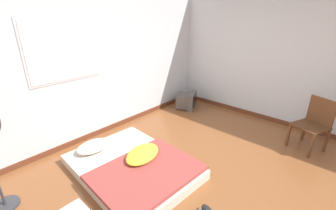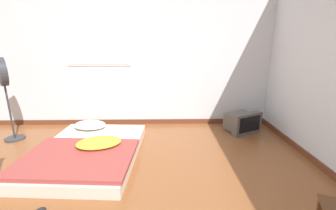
{
  "view_description": "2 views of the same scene",
  "coord_description": "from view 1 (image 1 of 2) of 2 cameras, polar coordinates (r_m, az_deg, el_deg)",
  "views": [
    {
      "loc": [
        -2.15,
        -1.03,
        2.1
      ],
      "look_at": [
        0.6,
        1.44,
        0.6
      ],
      "focal_mm": 24.0,
      "sensor_mm": 36.0,
      "label": 1
    },
    {
      "loc": [
        0.51,
        -1.73,
        1.53
      ],
      "look_at": [
        0.58,
        1.46,
        0.64
      ],
      "focal_mm": 24.0,
      "sensor_mm": 36.0,
      "label": 2
    }
  ],
  "objects": [
    {
      "name": "wall_back",
      "position": [
        4.17,
        -16.51,
        10.03
      ],
      "size": [
        7.38,
        0.08,
        2.6
      ],
      "color": "silver",
      "rests_on": "ground_plane"
    },
    {
      "name": "crt_tv",
      "position": [
        5.4,
        4.87,
        1.2
      ],
      "size": [
        0.64,
        0.59,
        0.38
      ],
      "color": "#56514C",
      "rests_on": "ground_plane"
    },
    {
      "name": "ground_plane",
      "position": [
        3.18,
        13.0,
        -19.98
      ],
      "size": [
        20.0,
        20.0,
        0.0
      ],
      "primitive_type": "plane",
      "color": "brown"
    },
    {
      "name": "wooden_chair",
      "position": [
        4.36,
        33.33,
        -3.31
      ],
      "size": [
        0.58,
        0.58,
        0.86
      ],
      "color": "brown",
      "rests_on": "ground_plane"
    },
    {
      "name": "wall_right",
      "position": [
        4.85,
        29.48,
        9.64
      ],
      "size": [
        0.08,
        7.26,
        2.6
      ],
      "color": "silver",
      "rests_on": "ground_plane"
    },
    {
      "name": "mattress_bed",
      "position": [
        3.34,
        -9.04,
        -14.93
      ],
      "size": [
        1.44,
        1.86,
        0.29
      ],
      "color": "beige",
      "rests_on": "ground_plane"
    }
  ]
}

